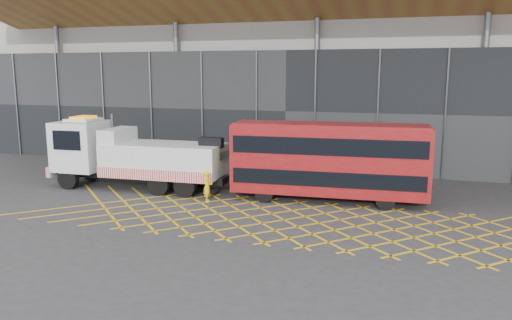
% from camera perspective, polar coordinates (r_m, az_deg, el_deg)
% --- Properties ---
extents(ground_plane, '(120.00, 120.00, 0.00)m').
position_cam_1_polar(ground_plane, '(24.27, -7.88, -5.81)').
color(ground_plane, '#2C2C2F').
extents(road_markings, '(27.96, 7.16, 0.01)m').
position_cam_1_polar(road_markings, '(22.53, 5.22, -6.99)').
color(road_markings, gold).
rests_on(road_markings, ground_plane).
extents(construction_building, '(55.00, 23.97, 18.00)m').
position_cam_1_polar(construction_building, '(40.37, 5.87, 13.40)').
color(construction_building, gray).
rests_on(construction_building, ground_plane).
extents(recovery_truck, '(11.87, 3.11, 4.13)m').
position_cam_1_polar(recovery_truck, '(29.20, -14.01, 0.53)').
color(recovery_truck, black).
rests_on(recovery_truck, ground_plane).
extents(bus_towed, '(10.03, 2.93, 4.03)m').
position_cam_1_polar(bus_towed, '(25.62, 8.29, 0.16)').
color(bus_towed, maroon).
rests_on(bus_towed, ground_plane).
extents(worker, '(0.58, 0.69, 1.61)m').
position_cam_1_polar(worker, '(25.73, -5.60, -3.00)').
color(worker, yellow).
rests_on(worker, ground_plane).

